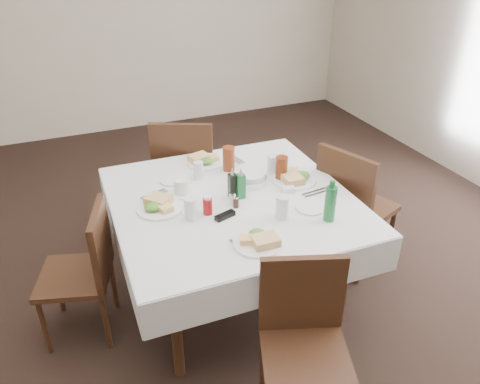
{
  "coord_description": "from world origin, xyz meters",
  "views": [
    {
      "loc": [
        -0.7,
        -2.16,
        2.22
      ],
      "look_at": [
        0.25,
        0.14,
        0.8
      ],
      "focal_mm": 35.0,
      "sensor_mm": 36.0,
      "label": 1
    }
  ],
  "objects_px": {
    "water_s": "(283,207)",
    "ketchup_bottle": "(208,206)",
    "chair_north": "(185,169)",
    "water_e": "(273,164)",
    "oil_cruet_dark": "(233,185)",
    "water_n": "(199,170)",
    "coffee_mug": "(182,188)",
    "dining_table": "(232,208)",
    "chair_south": "(303,333)",
    "bread_basket": "(251,178)",
    "green_bottle": "(330,203)",
    "chair_west": "(87,266)",
    "oil_cruet_green": "(241,185)",
    "water_w": "(191,209)",
    "chair_east": "(351,202)"
  },
  "relations": [
    {
      "from": "water_s",
      "to": "ketchup_bottle",
      "type": "distance_m",
      "value": 0.43
    },
    {
      "from": "water_e",
      "to": "ketchup_bottle",
      "type": "relative_size",
      "value": 1.1
    },
    {
      "from": "chair_west",
      "to": "water_w",
      "type": "xyz_separation_m",
      "value": [
        0.6,
        -0.16,
        0.34
      ]
    },
    {
      "from": "chair_south",
      "to": "chair_east",
      "type": "distance_m",
      "value": 1.26
    },
    {
      "from": "chair_east",
      "to": "chair_west",
      "type": "distance_m",
      "value": 1.79
    },
    {
      "from": "oil_cruet_green",
      "to": "coffee_mug",
      "type": "xyz_separation_m",
      "value": [
        -0.32,
        0.17,
        -0.04
      ]
    },
    {
      "from": "water_n",
      "to": "green_bottle",
      "type": "xyz_separation_m",
      "value": [
        0.53,
        -0.76,
        0.05
      ]
    },
    {
      "from": "water_e",
      "to": "coffee_mug",
      "type": "distance_m",
      "value": 0.65
    },
    {
      "from": "water_n",
      "to": "coffee_mug",
      "type": "distance_m",
      "value": 0.23
    },
    {
      "from": "dining_table",
      "to": "bread_basket",
      "type": "distance_m",
      "value": 0.26
    },
    {
      "from": "chair_north",
      "to": "green_bottle",
      "type": "relative_size",
      "value": 3.96
    },
    {
      "from": "water_s",
      "to": "oil_cruet_dark",
      "type": "xyz_separation_m",
      "value": [
        -0.17,
        0.33,
        0.02
      ]
    },
    {
      "from": "chair_north",
      "to": "oil_cruet_dark",
      "type": "height_order",
      "value": "chair_north"
    },
    {
      "from": "bread_basket",
      "to": "oil_cruet_dark",
      "type": "xyz_separation_m",
      "value": [
        -0.18,
        -0.13,
        0.05
      ]
    },
    {
      "from": "bread_basket",
      "to": "coffee_mug",
      "type": "xyz_separation_m",
      "value": [
        -0.46,
        0.02,
        0.02
      ]
    },
    {
      "from": "oil_cruet_dark",
      "to": "coffee_mug",
      "type": "height_order",
      "value": "oil_cruet_dark"
    },
    {
      "from": "green_bottle",
      "to": "chair_east",
      "type": "bearing_deg",
      "value": 41.71
    },
    {
      "from": "chair_west",
      "to": "coffee_mug",
      "type": "distance_m",
      "value": 0.72
    },
    {
      "from": "dining_table",
      "to": "oil_cruet_dark",
      "type": "bearing_deg",
      "value": 61.94
    },
    {
      "from": "oil_cruet_dark",
      "to": "chair_east",
      "type": "bearing_deg",
      "value": -2.37
    },
    {
      "from": "dining_table",
      "to": "ketchup_bottle",
      "type": "height_order",
      "value": "ketchup_bottle"
    },
    {
      "from": "chair_south",
      "to": "water_e",
      "type": "relative_size",
      "value": 6.84
    },
    {
      "from": "chair_east",
      "to": "water_n",
      "type": "relative_size",
      "value": 8.01
    },
    {
      "from": "water_w",
      "to": "coffee_mug",
      "type": "bearing_deg",
      "value": 83.78
    },
    {
      "from": "chair_south",
      "to": "ketchup_bottle",
      "type": "distance_m",
      "value": 0.89
    },
    {
      "from": "water_n",
      "to": "green_bottle",
      "type": "bearing_deg",
      "value": -55.33
    },
    {
      "from": "dining_table",
      "to": "oil_cruet_green",
      "type": "height_order",
      "value": "oil_cruet_green"
    },
    {
      "from": "chair_south",
      "to": "water_w",
      "type": "height_order",
      "value": "water_w"
    },
    {
      "from": "chair_north",
      "to": "bread_basket",
      "type": "xyz_separation_m",
      "value": [
        0.24,
        -0.74,
        0.23
      ]
    },
    {
      "from": "water_s",
      "to": "bread_basket",
      "type": "relative_size",
      "value": 0.66
    },
    {
      "from": "water_w",
      "to": "bread_basket",
      "type": "distance_m",
      "value": 0.56
    },
    {
      "from": "chair_west",
      "to": "ketchup_bottle",
      "type": "bearing_deg",
      "value": -11.35
    },
    {
      "from": "chair_north",
      "to": "water_e",
      "type": "bearing_deg",
      "value": -57.65
    },
    {
      "from": "chair_west",
      "to": "bread_basket",
      "type": "bearing_deg",
      "value": 5.92
    },
    {
      "from": "water_e",
      "to": "chair_east",
      "type": "bearing_deg",
      "value": -24.73
    },
    {
      "from": "dining_table",
      "to": "chair_south",
      "type": "distance_m",
      "value": 0.94
    },
    {
      "from": "dining_table",
      "to": "water_n",
      "type": "distance_m",
      "value": 0.37
    },
    {
      "from": "water_e",
      "to": "bread_basket",
      "type": "height_order",
      "value": "water_e"
    },
    {
      "from": "chair_north",
      "to": "coffee_mug",
      "type": "relative_size",
      "value": 6.72
    },
    {
      "from": "chair_north",
      "to": "ketchup_bottle",
      "type": "xyz_separation_m",
      "value": [
        -0.15,
        -1.0,
        0.26
      ]
    },
    {
      "from": "water_e",
      "to": "coffee_mug",
      "type": "xyz_separation_m",
      "value": [
        -0.65,
        -0.05,
        -0.02
      ]
    },
    {
      "from": "chair_west",
      "to": "ketchup_bottle",
      "type": "xyz_separation_m",
      "value": [
        0.71,
        -0.14,
        0.33
      ]
    },
    {
      "from": "chair_north",
      "to": "water_e",
      "type": "relative_size",
      "value": 7.6
    },
    {
      "from": "chair_east",
      "to": "bread_basket",
      "type": "bearing_deg",
      "value": 166.61
    },
    {
      "from": "water_s",
      "to": "bread_basket",
      "type": "height_order",
      "value": "water_s"
    },
    {
      "from": "water_e",
      "to": "oil_cruet_green",
      "type": "distance_m",
      "value": 0.4
    },
    {
      "from": "chair_west",
      "to": "bread_basket",
      "type": "height_order",
      "value": "chair_west"
    },
    {
      "from": "chair_north",
      "to": "water_w",
      "type": "bearing_deg",
      "value": -104.11
    },
    {
      "from": "water_n",
      "to": "oil_cruet_dark",
      "type": "relative_size",
      "value": 0.6
    },
    {
      "from": "water_n",
      "to": "green_bottle",
      "type": "distance_m",
      "value": 0.93
    }
  ]
}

